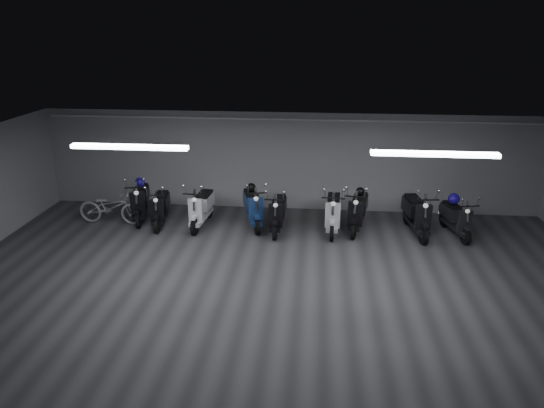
# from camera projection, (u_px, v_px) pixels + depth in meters

# --- Properties ---
(floor) EXTENTS (14.00, 10.00, 0.01)m
(floor) POSITION_uv_depth(u_px,v_px,m) (273.00, 299.00, 9.52)
(floor) COLOR #353537
(floor) RESTS_ON ground
(ceiling) EXTENTS (14.00, 10.00, 0.01)m
(ceiling) POSITION_uv_depth(u_px,v_px,m) (273.00, 161.00, 8.53)
(ceiling) COLOR gray
(ceiling) RESTS_ON ground
(back_wall) EXTENTS (14.00, 0.01, 2.80)m
(back_wall) POSITION_uv_depth(u_px,v_px,m) (289.00, 162.00, 13.69)
(back_wall) COLOR gray
(back_wall) RESTS_ON ground
(fluor_strip_left) EXTENTS (2.40, 0.18, 0.08)m
(fluor_strip_left) POSITION_uv_depth(u_px,v_px,m) (129.00, 147.00, 9.75)
(fluor_strip_left) COLOR white
(fluor_strip_left) RESTS_ON ceiling
(fluor_strip_right) EXTENTS (2.40, 0.18, 0.08)m
(fluor_strip_right) POSITION_uv_depth(u_px,v_px,m) (434.00, 154.00, 9.22)
(fluor_strip_right) COLOR white
(fluor_strip_right) RESTS_ON ceiling
(conduit) EXTENTS (13.60, 0.05, 0.05)m
(conduit) POSITION_uv_depth(u_px,v_px,m) (290.00, 119.00, 13.19)
(conduit) COLOR white
(conduit) RESTS_ON back_wall
(scooter_0) EXTENTS (1.01, 1.95, 1.38)m
(scooter_0) POSITION_uv_depth(u_px,v_px,m) (140.00, 195.00, 13.15)
(scooter_0) COLOR black
(scooter_0) RESTS_ON floor
(scooter_1) EXTENTS (0.79, 1.77, 1.27)m
(scooter_1) POSITION_uv_depth(u_px,v_px,m) (160.00, 202.00, 12.81)
(scooter_1) COLOR black
(scooter_1) RESTS_ON floor
(scooter_2) EXTENTS (0.75, 1.86, 1.35)m
(scooter_2) POSITION_uv_depth(u_px,v_px,m) (201.00, 202.00, 12.71)
(scooter_2) COLOR white
(scooter_2) RESTS_ON floor
(scooter_4) EXTENTS (1.12, 1.95, 1.38)m
(scooter_4) POSITION_uv_depth(u_px,v_px,m) (253.00, 201.00, 12.74)
(scooter_4) COLOR navy
(scooter_4) RESTS_ON floor
(scooter_5) EXTENTS (0.65, 1.77, 1.31)m
(scooter_5) POSITION_uv_depth(u_px,v_px,m) (278.00, 207.00, 12.42)
(scooter_5) COLOR black
(scooter_5) RESTS_ON floor
(scooter_6) EXTENTS (0.71, 1.89, 1.38)m
(scooter_6) POSITION_uv_depth(u_px,v_px,m) (333.00, 206.00, 12.39)
(scooter_6) COLOR silver
(scooter_6) RESTS_ON floor
(scooter_7) EXTENTS (0.99, 1.94, 1.38)m
(scooter_7) POSITION_uv_depth(u_px,v_px,m) (358.00, 205.00, 12.47)
(scooter_7) COLOR black
(scooter_7) RESTS_ON floor
(scooter_8) EXTENTS (0.89, 1.97, 1.41)m
(scooter_8) POSITION_uv_depth(u_px,v_px,m) (417.00, 208.00, 12.22)
(scooter_8) COLOR black
(scooter_8) RESTS_ON floor
(scooter_9) EXTENTS (0.91, 1.73, 1.22)m
(scooter_9) POSITION_uv_depth(u_px,v_px,m) (457.00, 213.00, 12.15)
(scooter_9) COLOR black
(scooter_9) RESTS_ON floor
(bicycle) EXTENTS (1.79, 0.70, 1.14)m
(bicycle) POSITION_uv_depth(u_px,v_px,m) (110.00, 203.00, 12.92)
(bicycle) COLOR silver
(bicycle) RESTS_ON floor
(helmet_0) EXTENTS (0.23, 0.23, 0.23)m
(helmet_0) POSITION_uv_depth(u_px,v_px,m) (360.00, 191.00, 12.60)
(helmet_0) COLOR black
(helmet_0) RESTS_ON scooter_7
(helmet_1) EXTENTS (0.26, 0.26, 0.26)m
(helmet_1) POSITION_uv_depth(u_px,v_px,m) (140.00, 182.00, 13.28)
(helmet_1) COLOR #1A0C85
(helmet_1) RESTS_ON scooter_0
(helmet_2) EXTENTS (0.29, 0.29, 0.29)m
(helmet_2) POSITION_uv_depth(u_px,v_px,m) (454.00, 199.00, 12.26)
(helmet_2) COLOR #1C0C8C
(helmet_2) RESTS_ON scooter_9
(helmet_3) EXTENTS (0.25, 0.25, 0.25)m
(helmet_3) POSITION_uv_depth(u_px,v_px,m) (251.00, 188.00, 12.87)
(helmet_3) COLOR black
(helmet_3) RESTS_ON scooter_4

